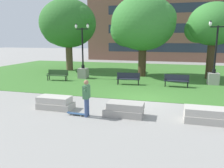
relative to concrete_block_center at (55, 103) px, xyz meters
name	(u,v)px	position (x,y,z in m)	size (l,w,h in m)	color
ground_plane	(143,101)	(4.18, 2.58, -0.31)	(140.00, 140.00, 0.00)	gray
grass_lawn	(156,74)	(4.18, 12.58, -0.30)	(40.00, 20.00, 0.02)	#3D752D
concrete_block_center	(55,103)	(0.00, 0.00, 0.00)	(1.80, 0.90, 0.64)	#B2ADA3
concrete_block_left	(124,109)	(3.65, -0.12, 0.00)	(1.82, 0.90, 0.64)	#9E9991
concrete_block_right	(205,115)	(7.15, -0.01, 0.00)	(1.80, 0.90, 0.64)	#B2ADA3
person_skateboarder	(87,96)	(1.99, -0.66, 0.67)	(0.25, 0.56, 1.71)	#384C7A
skateboard	(77,114)	(1.52, -0.67, -0.22)	(1.02, 0.26, 0.14)	#2D4C75
park_bench_near_left	(177,80)	(6.08, 7.06, 0.23)	(1.81, 0.57, 0.90)	#1E232D
park_bench_far_left	(128,78)	(2.45, 6.98, 0.23)	(1.85, 0.74, 0.90)	#1E232D
park_bench_far_right	(58,74)	(-3.76, 7.10, 0.23)	(1.84, 0.71, 0.90)	#284723
lamp_post_right	(83,67)	(-2.06, 8.70, 0.70)	(1.32, 0.80, 4.86)	gray
lamp_post_left	(214,72)	(8.88, 8.71, 0.71)	(1.32, 0.80, 4.89)	#ADA89E
tree_far_right	(213,25)	(8.94, 11.47, 4.40)	(4.53, 4.31, 6.60)	#42301E
tree_near_left	(67,24)	(-5.66, 13.19, 4.82)	(6.50, 6.19, 7.82)	brown
tree_near_right	(142,24)	(2.88, 11.26, 4.58)	(6.20, 5.91, 7.46)	#42301E
building_facade_distant	(179,19)	(6.41, 27.08, 6.28)	(29.80, 1.03, 13.19)	brown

